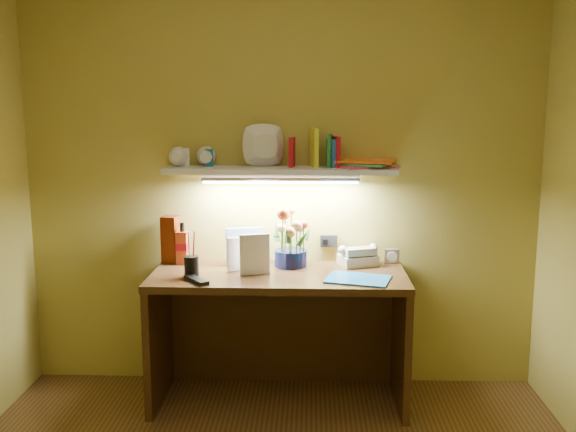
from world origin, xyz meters
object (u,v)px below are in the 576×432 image
(desk, at_px, (279,338))
(whisky_bottle, at_px, (183,243))
(flower_bouquet, at_px, (291,238))
(desk_clock, at_px, (392,256))
(telephone, at_px, (358,255))

(desk, distance_m, whisky_bottle, 0.78)
(flower_bouquet, bearing_deg, whisky_bottle, 176.91)
(desk, bearing_deg, desk_clock, 20.93)
(whisky_bottle, bearing_deg, desk, -18.36)
(desk, distance_m, desk_clock, 0.81)
(flower_bouquet, relative_size, desk_clock, 3.87)
(desk, relative_size, desk_clock, 16.56)
(flower_bouquet, bearing_deg, telephone, 5.02)
(telephone, relative_size, desk_clock, 2.40)
(desk_clock, bearing_deg, whisky_bottle, -176.68)
(flower_bouquet, height_order, whisky_bottle, flower_bouquet)
(desk, distance_m, flower_bouquet, 0.56)
(flower_bouquet, relative_size, telephone, 1.61)
(desk, xyz_separation_m, flower_bouquet, (0.06, 0.15, 0.54))
(telephone, xyz_separation_m, desk_clock, (0.20, 0.06, -0.02))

